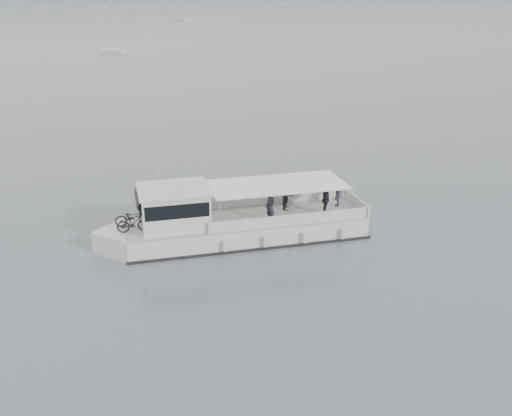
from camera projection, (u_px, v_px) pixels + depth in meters
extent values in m
plane|color=slate|center=(286.00, 223.00, 31.30)|extent=(1400.00, 1400.00, 0.00)
cube|color=silver|center=(247.00, 230.00, 29.30)|extent=(12.14, 3.33, 1.31)
cube|color=silver|center=(127.00, 242.00, 27.93)|extent=(3.28, 3.28, 1.31)
cube|color=beige|center=(247.00, 218.00, 29.06)|extent=(12.14, 3.33, 0.06)
cube|color=black|center=(247.00, 237.00, 29.45)|extent=(12.34, 3.46, 0.18)
cube|color=silver|center=(273.00, 199.00, 30.76)|extent=(8.07, 0.17, 0.61)
cube|color=silver|center=(290.00, 220.00, 27.96)|extent=(8.07, 0.17, 0.61)
cube|color=silver|center=(356.00, 202.00, 30.31)|extent=(0.13, 3.23, 0.61)
cube|color=silver|center=(174.00, 208.00, 27.90)|extent=(3.25, 2.75, 1.82)
cube|color=black|center=(142.00, 208.00, 27.49)|extent=(0.59, 2.53, 1.17)
cube|color=black|center=(174.00, 202.00, 27.79)|extent=(3.05, 2.79, 0.71)
cube|color=silver|center=(173.00, 189.00, 27.55)|extent=(3.46, 2.96, 0.10)
cube|color=white|center=(277.00, 184.00, 28.82)|extent=(6.89, 3.09, 0.08)
cylinder|color=silver|center=(220.00, 216.00, 27.11)|extent=(0.06, 0.06, 1.66)
cylinder|color=silver|center=(210.00, 196.00, 29.66)|extent=(0.06, 0.06, 1.66)
cylinder|color=silver|center=(347.00, 204.00, 28.58)|extent=(0.06, 0.06, 1.66)
cylinder|color=silver|center=(327.00, 186.00, 31.13)|extent=(0.06, 0.06, 1.66)
cylinder|color=silver|center=(157.00, 159.00, 27.75)|extent=(0.03, 0.03, 2.62)
cylinder|color=silver|center=(182.00, 171.00, 26.60)|extent=(0.03, 0.03, 2.22)
cylinder|color=silver|center=(224.00, 246.00, 27.34)|extent=(0.24, 0.24, 0.50)
cylinder|color=silver|center=(265.00, 242.00, 27.79)|extent=(0.24, 0.24, 0.50)
cylinder|color=silver|center=(304.00, 238.00, 28.25)|extent=(0.24, 0.24, 0.50)
cylinder|color=silver|center=(342.00, 234.00, 28.71)|extent=(0.24, 0.24, 0.50)
imported|color=black|center=(133.00, 217.00, 27.98)|extent=(1.74, 0.62, 0.91)
imported|color=black|center=(133.00, 223.00, 27.24)|extent=(1.60, 0.46, 0.96)
imported|color=#282A35|center=(270.00, 207.00, 28.16)|extent=(0.59, 0.72, 1.70)
imported|color=#282A35|center=(288.00, 194.00, 29.94)|extent=(0.98, 1.04, 1.70)
imported|color=#282A35|center=(326.00, 200.00, 29.12)|extent=(0.65, 1.07, 1.70)
imported|color=#282A35|center=(337.00, 191.00, 30.26)|extent=(1.02, 1.26, 1.70)
cube|color=silver|center=(113.00, 51.00, 109.14)|extent=(5.16, 4.71, 0.75)
cube|color=silver|center=(113.00, 49.00, 109.03)|extent=(2.38, 2.33, 0.45)
cylinder|color=silver|center=(111.00, 34.00, 107.97)|extent=(0.08, 0.08, 5.83)
cube|color=silver|center=(283.00, 3.00, 384.11)|extent=(4.11, 5.15, 0.75)
cube|color=silver|center=(283.00, 3.00, 383.99)|extent=(2.16, 2.26, 0.45)
cube|color=silver|center=(101.00, 6.00, 334.56)|extent=(5.74, 6.20, 0.75)
cube|color=silver|center=(101.00, 6.00, 334.44)|extent=(2.83, 2.87, 0.45)
cube|color=silver|center=(453.00, 8.00, 314.49)|extent=(5.59, 7.90, 0.75)
cube|color=silver|center=(453.00, 7.00, 314.38)|extent=(3.10, 3.34, 0.45)
cube|color=silver|center=(183.00, 20.00, 204.76)|extent=(3.98, 5.53, 0.75)
cube|color=silver|center=(183.00, 19.00, 204.64)|extent=(2.19, 2.35, 0.45)
cylinder|color=silver|center=(182.00, 10.00, 203.57)|extent=(0.08, 0.08, 5.88)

